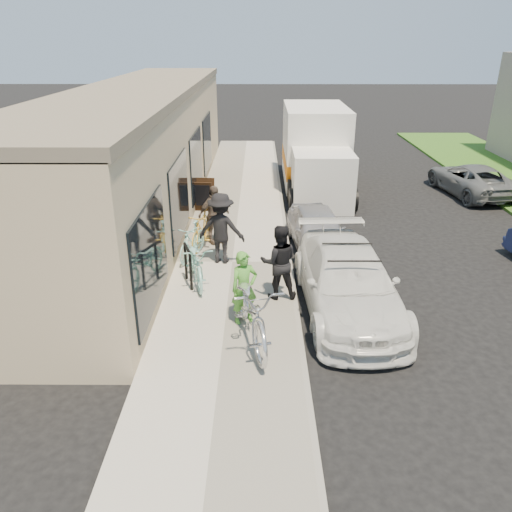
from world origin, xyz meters
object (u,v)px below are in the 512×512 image
object	(u,v)px
sandwich_board	(204,195)
woman_rider	(244,288)
moving_truck	(316,153)
cruiser_bike_a	(192,241)
far_car_gray	(471,179)
sedan_silver	(317,230)
tandem_bike	(251,309)
cruiser_bike_c	(202,229)
bystander_a	(221,228)
sedan_white	(348,282)
bystander_b	(214,215)
cruiser_bike_b	(196,262)
man_standing	(279,262)
bike_rack	(188,262)

from	to	relation	value
sandwich_board	woman_rider	world-z (taller)	woman_rider
woman_rider	moving_truck	bearing A→B (deg)	52.06
woman_rider	cruiser_bike_a	bearing A→B (deg)	89.72
moving_truck	far_car_gray	distance (m)	6.12
sedan_silver	far_car_gray	bearing A→B (deg)	35.44
tandem_bike	cruiser_bike_a	xyz separation A→B (m)	(-1.65, 4.03, -0.20)
sandwich_board	cruiser_bike_c	bearing A→B (deg)	-80.38
far_car_gray	bystander_a	xyz separation A→B (m)	(-9.26, -6.83, 0.50)
sandwich_board	sedan_white	distance (m)	7.67
bystander_a	bystander_b	distance (m)	1.39
cruiser_bike_c	sedan_silver	bearing A→B (deg)	16.37
woman_rider	cruiser_bike_b	size ratio (longest dim) A/B	0.81
cruiser_bike_b	bystander_a	bearing A→B (deg)	51.51
sandwich_board	moving_truck	world-z (taller)	moving_truck
sandwich_board	sedan_silver	world-z (taller)	sandwich_board
sandwich_board	man_standing	size ratio (longest dim) A/B	0.61
sandwich_board	woman_rider	xyz separation A→B (m)	(1.59, -7.39, 0.25)
tandem_bike	cruiser_bike_c	world-z (taller)	tandem_bike
moving_truck	tandem_bike	size ratio (longest dim) A/B	2.46
sandwich_board	bystander_a	bearing A→B (deg)	-73.45
sandwich_board	bystander_a	distance (m)	4.43
sedan_silver	tandem_bike	distance (m)	5.32
sedan_silver	cruiser_bike_c	distance (m)	3.30
sedan_white	bike_rack	bearing A→B (deg)	162.91
man_standing	bystander_a	size ratio (longest dim) A/B	0.93
bystander_b	bike_rack	bearing A→B (deg)	-134.48
moving_truck	cruiser_bike_b	xyz separation A→B (m)	(-3.80, -8.93, -0.74)
sedan_silver	far_car_gray	size ratio (longest dim) A/B	0.83
sedan_white	cruiser_bike_a	world-z (taller)	sedan_white
cruiser_bike_a	woman_rider	bearing A→B (deg)	-49.13
woman_rider	cruiser_bike_b	xyz separation A→B (m)	(-1.22, 1.87, -0.28)
man_standing	tandem_bike	bearing A→B (deg)	68.10
tandem_bike	bystander_b	bearing A→B (deg)	89.52
tandem_bike	sandwich_board	bearing A→B (deg)	89.07
sandwich_board	man_standing	bearing A→B (deg)	-64.83
moving_truck	man_standing	distance (m)	9.87
sedan_silver	cruiser_bike_c	world-z (taller)	cruiser_bike_c
sedan_white	bystander_a	world-z (taller)	bystander_a
sedan_silver	far_car_gray	distance (m)	8.66
man_standing	cruiser_bike_a	world-z (taller)	man_standing
bike_rack	bystander_b	xyz separation A→B (m)	(0.41, 2.70, 0.26)
cruiser_bike_b	cruiser_bike_c	bearing A→B (deg)	77.89
bike_rack	cruiser_bike_c	distance (m)	2.38
woman_rider	bystander_b	bearing A→B (deg)	78.12
cruiser_bike_c	man_standing	bearing A→B (deg)	-42.42
bystander_b	sedan_white	bearing A→B (deg)	-84.11
sedan_white	bystander_a	size ratio (longest dim) A/B	2.62
tandem_bike	woman_rider	world-z (taller)	woman_rider
cruiser_bike_a	man_standing	bearing A→B (deg)	-27.91
sedan_white	cruiser_bike_c	size ratio (longest dim) A/B	2.80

